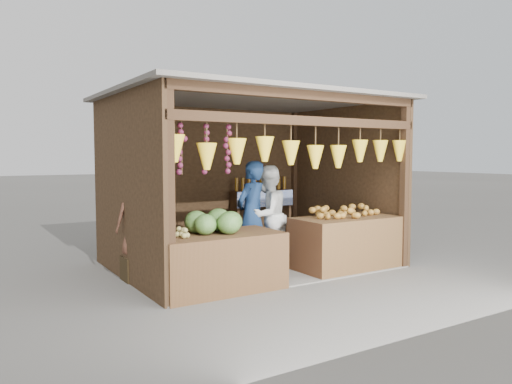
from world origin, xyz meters
TOP-DOWN VIEW (x-y plane):
  - ground at (0.00, 0.00)m, footprint 80.00×80.00m
  - stall_structure at (-0.03, -0.04)m, footprint 4.30×3.30m
  - back_shelf at (1.05, 1.28)m, footprint 1.25×0.32m
  - counter_left at (-1.14, -1.10)m, footprint 1.66×0.85m
  - counter_right at (1.12, -1.04)m, footprint 1.65×0.85m
  - stool at (-1.87, -0.03)m, footprint 0.36×0.36m
  - man_standing at (-0.11, -0.24)m, footprint 0.71×0.60m
  - woman_standing at (0.22, -0.19)m, footprint 0.94×0.84m
  - vendor_seated at (-1.87, -0.03)m, footprint 0.54×0.37m
  - melon_pile at (-1.14, -1.05)m, footprint 1.00×0.50m
  - tanfruit_pile at (-1.73, -1.12)m, footprint 0.34×0.40m
  - mango_pile at (1.16, -1.05)m, footprint 1.40×0.64m

SIDE VIEW (x-z plane):
  - ground at x=0.00m, z-range 0.00..0.00m
  - stool at x=-1.87m, z-range 0.00..0.34m
  - counter_left at x=-1.14m, z-range 0.00..0.74m
  - counter_right at x=1.12m, z-range 0.00..0.80m
  - woman_standing at x=0.22m, z-range 0.00..1.59m
  - tanfruit_pile at x=-1.73m, z-range 0.74..0.87m
  - man_standing at x=-0.11m, z-range 0.00..1.66m
  - vendor_seated at x=-1.87m, z-range 0.34..1.40m
  - back_shelf at x=1.05m, z-range 0.21..1.54m
  - melon_pile at x=-1.14m, z-range 0.74..1.06m
  - mango_pile at x=1.16m, z-range 0.80..1.02m
  - stall_structure at x=-0.03m, z-range 0.34..3.00m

